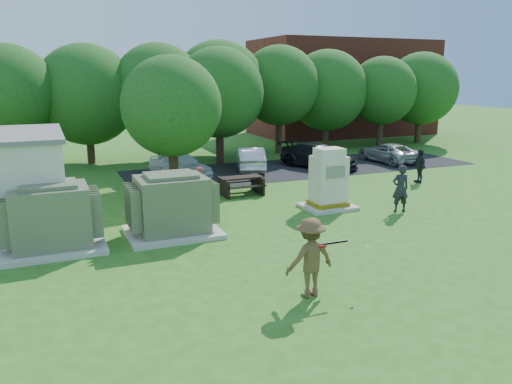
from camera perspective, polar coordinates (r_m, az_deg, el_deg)
name	(u,v)px	position (r m, az deg, el deg)	size (l,w,h in m)	color
ground	(313,269)	(13.93, 6.53, -8.74)	(120.00, 120.00, 0.00)	#2D6619
brick_building	(342,88)	(45.36, 9.78, 11.65)	(15.00, 8.00, 8.00)	maroon
parking_strip	(304,167)	(28.60, 5.46, 2.81)	(20.00, 6.00, 0.01)	#232326
transformer_left	(51,219)	(16.25, -22.37, -2.84)	(3.00, 2.40, 2.07)	beige
transformer_right	(172,206)	(16.66, -9.58, -1.61)	(3.00, 2.40, 2.07)	beige
generator_cabinet	(328,182)	(19.82, 8.28, 1.10)	(1.98, 1.62, 2.41)	beige
picnic_table	(241,183)	(22.03, -1.73, 1.00)	(1.88, 1.41, 0.80)	black
batter	(310,258)	(12.00, 6.19, -7.46)	(1.26, 0.72, 1.95)	brown
person_by_generator	(400,189)	(19.94, 16.18, 0.38)	(0.67, 0.44, 1.85)	black
person_at_picnic	(201,188)	(19.72, -6.31, 0.47)	(0.82, 0.64, 1.69)	#C86A70
person_walking_right	(420,166)	(25.67, 18.20, 2.85)	(0.97, 0.40, 1.66)	black
car_white	(180,165)	(25.91, -8.66, 3.08)	(1.56, 3.87, 1.32)	white
car_silver_a	(250,159)	(27.50, -0.67, 3.83)	(1.39, 3.99, 1.32)	silver
car_dark	(318,156)	(28.54, 7.14, 4.13)	(1.92, 4.72, 1.37)	black
car_silver_b	(388,153)	(31.20, 14.81, 4.36)	(1.90, 4.11, 1.14)	#ABAAAF
batting_equipment	(336,245)	(12.13, 9.14, -5.95)	(1.41, 0.24, 0.27)	black
tree_row	(188,92)	(30.82, -7.75, 11.28)	(41.30, 13.30, 7.30)	#47301E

